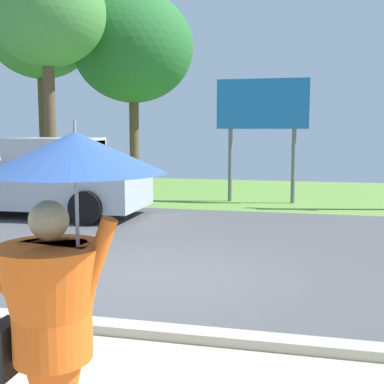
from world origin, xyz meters
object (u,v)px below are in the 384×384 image
object	(u,v)px
tree_right_mid	(133,48)
tree_left_far	(40,30)
pickup_truck	(40,179)
tree_center_back	(46,13)
monk_pedestrian	(58,309)
roadside_billboard	(262,113)

from	to	relation	value
tree_right_mid	tree_left_far	bearing A→B (deg)	-178.31
pickup_truck	tree_left_far	world-z (taller)	tree_left_far
tree_center_back	tree_right_mid	size ratio (longest dim) A/B	1.02
tree_left_far	tree_right_mid	world-z (taller)	tree_left_far
tree_right_mid	tree_center_back	bearing A→B (deg)	-111.65
monk_pedestrian	pickup_truck	world-z (taller)	monk_pedestrian
roadside_billboard	tree_left_far	xyz separation A→B (m)	(-8.86, 3.63, 3.34)
pickup_truck	tree_center_back	size ratio (longest dim) A/B	0.71
roadside_billboard	monk_pedestrian	bearing A→B (deg)	-90.18
pickup_truck	tree_left_far	size ratio (longest dim) A/B	0.67
roadside_billboard	tree_right_mid	size ratio (longest dim) A/B	0.49
tree_center_back	roadside_billboard	bearing A→B (deg)	-0.38
pickup_truck	tree_left_far	distance (m)	9.43
monk_pedestrian	tree_left_far	world-z (taller)	tree_left_far
pickup_truck	tree_right_mid	size ratio (longest dim) A/B	0.73
monk_pedestrian	tree_center_back	world-z (taller)	tree_center_back
tree_center_back	tree_left_far	bearing A→B (deg)	122.03
tree_left_far	tree_center_back	size ratio (longest dim) A/B	1.07
tree_right_mid	roadside_billboard	bearing A→B (deg)	-35.95
monk_pedestrian	tree_right_mid	xyz separation A→B (m)	(-5.11, 15.72, 4.01)
roadside_billboard	tree_left_far	size ratio (longest dim) A/B	0.45
roadside_billboard	tree_center_back	distance (m)	7.29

